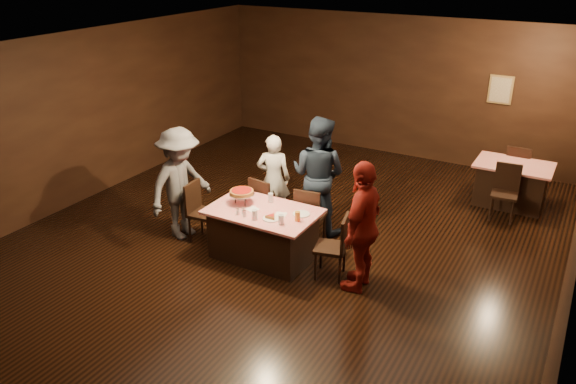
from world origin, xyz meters
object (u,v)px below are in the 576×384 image
object	(u,v)px
glass_front_right	(281,219)
chair_end_left	(204,212)
diner_red_shirt	(363,227)
plate_empty	(301,214)
chair_far_left	(267,204)
diner_grey_knit	(180,184)
back_table	(511,184)
diner_navy_hoodie	(318,175)
chair_back_far	(517,169)
pizza_stand	(242,192)
chair_end_right	(331,246)
glass_front_left	(255,215)
chair_back_near	(505,193)
glass_amber	(298,216)
glass_back	(271,198)
chair_far_right	(311,215)
main_table	(264,234)
diner_white_jacket	(274,179)

from	to	relation	value
glass_front_right	chair_end_left	bearing A→B (deg)	170.84
diner_red_shirt	plate_empty	world-z (taller)	diner_red_shirt
chair_far_left	diner_grey_knit	world-z (taller)	diner_grey_knit
back_table	diner_navy_hoodie	xyz separation A→B (m)	(-2.58, -2.58, 0.57)
chair_back_far	pizza_stand	size ratio (longest dim) A/B	2.50
chair_end_left	chair_end_right	size ratio (longest dim) A/B	1.00
chair_far_left	diner_red_shirt	distance (m)	2.16
chair_end_left	chair_back_far	world-z (taller)	same
chair_back_far	glass_front_left	bearing A→B (deg)	59.42
chair_back_near	glass_front_right	bearing A→B (deg)	-131.05
diner_grey_knit	diner_red_shirt	bearing A→B (deg)	-81.69
glass_amber	chair_back_near	bearing A→B (deg)	54.10
diner_navy_hoodie	glass_back	distance (m)	0.98
chair_end_left	diner_grey_knit	bearing A→B (deg)	95.40
chair_back_far	glass_front_left	distance (m)	5.48
glass_amber	diner_grey_knit	bearing A→B (deg)	-179.54
chair_far_right	pizza_stand	distance (m)	1.16
main_table	pizza_stand	world-z (taller)	pizza_stand
chair_end_left	glass_front_left	size ratio (longest dim) A/B	6.79
chair_end_right	plate_empty	distance (m)	0.65
main_table	glass_amber	size ratio (longest dim) A/B	11.43
diner_grey_knit	pizza_stand	distance (m)	1.08
chair_far_right	diner_grey_knit	size ratio (longest dim) A/B	0.53
chair_end_left	pizza_stand	world-z (taller)	pizza_stand
diner_white_jacket	plate_empty	bearing A→B (deg)	111.97
main_table	chair_end_left	bearing A→B (deg)	180.00
main_table	diner_red_shirt	bearing A→B (deg)	-1.28
main_table	glass_front_right	bearing A→B (deg)	-29.05
diner_navy_hoodie	plate_empty	xyz separation A→B (m)	(0.26, -1.06, -0.18)
diner_white_jacket	glass_amber	bearing A→B (deg)	107.98
pizza_stand	plate_empty	distance (m)	0.97
chair_back_far	diner_navy_hoodie	distance (m)	4.12
chair_far_left	glass_front_right	bearing A→B (deg)	137.95
plate_empty	diner_red_shirt	bearing A→B (deg)	-10.31
chair_back_near	chair_end_left	bearing A→B (deg)	-147.22
glass_front_left	plate_empty	bearing A→B (deg)	41.99
back_table	chair_end_left	distance (m)	5.49
pizza_stand	glass_front_right	size ratio (longest dim) A/B	2.71
chair_end_left	pizza_stand	bearing A→B (deg)	-90.65
main_table	glass_back	xyz separation A→B (m)	(-0.05, 0.30, 0.46)
chair_back_far	plate_empty	distance (m)	4.84
pizza_stand	chair_far_left	bearing A→B (deg)	90.00
main_table	diner_grey_knit	world-z (taller)	diner_grey_knit
diner_navy_hoodie	glass_amber	size ratio (longest dim) A/B	13.70
chair_far_left	pizza_stand	xyz separation A→B (m)	(0.00, -0.70, 0.48)
diner_navy_hoodie	glass_front_left	distance (m)	1.53
plate_empty	glass_front_left	size ratio (longest dim) A/B	1.79
chair_far_right	chair_back_far	distance (m)	4.40
back_table	diner_navy_hoodie	size ratio (longest dim) A/B	0.68
chair_far_left	main_table	bearing A→B (deg)	125.66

